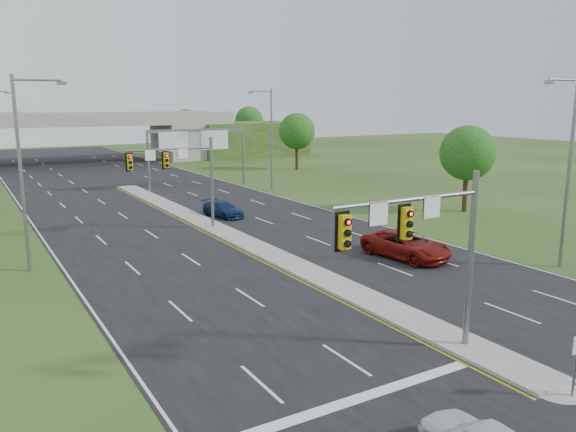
% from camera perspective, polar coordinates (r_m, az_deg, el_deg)
% --- Properties ---
extents(ground, '(240.00, 240.00, 0.00)m').
position_cam_1_polar(ground, '(23.75, 17.52, -12.62)').
color(ground, '#254318').
rests_on(ground, ground).
extents(road, '(24.00, 160.00, 0.02)m').
position_cam_1_polar(road, '(52.75, -11.90, 0.82)').
color(road, black).
rests_on(road, ground).
extents(median, '(2.00, 54.00, 0.16)m').
position_cam_1_polar(median, '(41.77, -6.54, -1.63)').
color(median, gray).
rests_on(median, road).
extents(median_nose, '(2.00, 2.00, 0.16)m').
position_cam_1_polar(median_nose, '(21.56, 25.73, -15.52)').
color(median_nose, gray).
rests_on(median_nose, road).
extents(lane_markings, '(23.72, 160.00, 0.01)m').
position_cam_1_polar(lane_markings, '(46.92, -10.18, -0.39)').
color(lane_markings, gold).
rests_on(lane_markings, road).
extents(signal_mast_near, '(6.62, 0.60, 7.00)m').
position_cam_1_polar(signal_mast_near, '(20.63, 14.23, -2.21)').
color(signal_mast_near, slate).
rests_on(signal_mast_near, ground).
extents(signal_mast_far, '(6.62, 0.60, 7.00)m').
position_cam_1_polar(signal_mast_far, '(41.91, -10.60, 4.71)').
color(signal_mast_far, slate).
rests_on(signal_mast_far, ground).
extents(sign_gantry, '(11.58, 0.44, 6.67)m').
position_cam_1_polar(sign_gantry, '(63.65, -9.29, 7.44)').
color(sign_gantry, slate).
rests_on(sign_gantry, ground).
extents(overpass, '(80.00, 14.00, 8.10)m').
position_cam_1_polar(overpass, '(95.82, -20.84, 7.11)').
color(overpass, gray).
rests_on(overpass, ground).
extents(lightpole_l_mid, '(2.85, 0.25, 11.00)m').
position_cam_1_polar(lightpole_l_mid, '(34.51, -25.23, 4.74)').
color(lightpole_l_mid, slate).
rests_on(lightpole_l_mid, ground).
extents(lightpole_r_near, '(2.85, 0.25, 11.00)m').
position_cam_1_polar(lightpole_r_near, '(35.63, 26.54, 4.80)').
color(lightpole_r_near, slate).
rests_on(lightpole_r_near, ground).
extents(lightpole_r_far, '(2.85, 0.25, 11.00)m').
position_cam_1_polar(lightpole_r_far, '(61.96, -1.86, 8.28)').
color(lightpole_r_far, slate).
rests_on(lightpole_r_far, ground).
extents(tree_r_near, '(4.80, 4.80, 7.60)m').
position_cam_1_polar(tree_r_near, '(51.70, 17.78, 6.10)').
color(tree_r_near, '#382316').
rests_on(tree_r_near, ground).
extents(tree_r_mid, '(5.20, 5.20, 8.12)m').
position_cam_1_polar(tree_r_mid, '(81.32, 0.91, 8.59)').
color(tree_r_mid, '#382316').
rests_on(tree_r_mid, ground).
extents(tree_back_c, '(5.60, 5.60, 8.32)m').
position_cam_1_polar(tree_back_c, '(115.61, -10.26, 9.24)').
color(tree_back_c, '#382316').
rests_on(tree_back_c, ground).
extents(tree_back_d, '(6.00, 6.00, 8.85)m').
position_cam_1_polar(tree_back_d, '(121.22, -3.98, 9.64)').
color(tree_back_d, '#382316').
rests_on(tree_back_d, ground).
extents(car_far_a, '(3.44, 6.17, 1.63)m').
position_cam_1_polar(car_far_a, '(35.55, 11.93, -2.89)').
color(car_far_a, maroon).
rests_on(car_far_a, road).
extents(car_far_b, '(2.62, 4.66, 1.27)m').
position_cam_1_polar(car_far_b, '(47.78, -6.62, 0.70)').
color(car_far_b, '#0B1F46').
rests_on(car_far_b, road).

